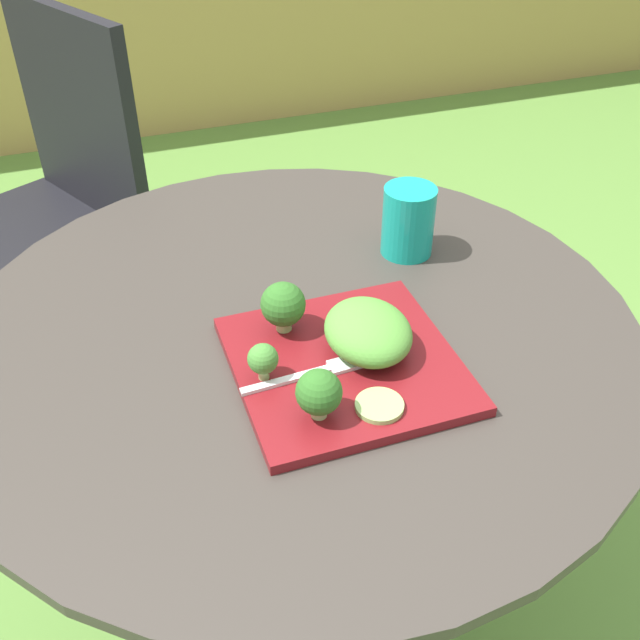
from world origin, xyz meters
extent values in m
plane|color=#568438|center=(0.00, 0.00, 0.00)|extent=(12.00, 12.00, 0.00)
cylinder|color=#38332D|center=(0.00, 0.00, 0.70)|extent=(0.90, 0.90, 0.02)
cylinder|color=#38332D|center=(0.00, 0.00, 0.36)|extent=(0.06, 0.06, 0.65)
cylinder|color=#38332D|center=(0.00, 0.00, 0.02)|extent=(0.44, 0.44, 0.04)
cube|color=black|center=(-0.39, 0.80, 0.43)|extent=(0.59, 0.59, 0.03)
cube|color=black|center=(-0.21, 0.90, 0.68)|extent=(0.22, 0.39, 0.45)
cylinder|color=black|center=(-0.47, 0.56, 0.22)|extent=(0.02, 0.02, 0.43)
cylinder|color=black|center=(-0.31, 1.05, 0.22)|extent=(0.02, 0.02, 0.43)
cylinder|color=black|center=(-0.15, 0.73, 0.22)|extent=(0.02, 0.02, 0.43)
cube|color=maroon|center=(0.03, -0.11, 0.71)|extent=(0.26, 0.26, 0.01)
cylinder|color=#149989|center=(0.21, 0.11, 0.76)|extent=(0.08, 0.08, 0.10)
cylinder|color=#118275|center=(0.21, 0.11, 0.74)|extent=(0.07, 0.07, 0.07)
cube|color=silver|center=(-0.05, -0.12, 0.72)|extent=(0.11, 0.02, 0.00)
cube|color=silver|center=(0.03, -0.12, 0.72)|extent=(0.05, 0.03, 0.00)
ellipsoid|color=#519338|center=(0.06, -0.09, 0.75)|extent=(0.10, 0.12, 0.06)
cylinder|color=#99B770|center=(-0.03, -0.18, 0.73)|extent=(0.02, 0.02, 0.01)
sphere|color=#2D6623|center=(-0.03, -0.18, 0.75)|extent=(0.05, 0.05, 0.05)
cylinder|color=#99B770|center=(-0.07, -0.10, 0.73)|extent=(0.01, 0.01, 0.01)
sphere|color=#427F33|center=(-0.07, -0.10, 0.75)|extent=(0.04, 0.04, 0.04)
cylinder|color=#99B770|center=(-0.02, -0.02, 0.73)|extent=(0.02, 0.02, 0.01)
sphere|color=#2D6623|center=(-0.02, -0.02, 0.76)|extent=(0.06, 0.06, 0.06)
cylinder|color=#8EB766|center=(0.04, -0.19, 0.72)|extent=(0.06, 0.06, 0.01)
camera|label=1|loc=(-0.22, -0.74, 1.31)|focal=41.74mm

